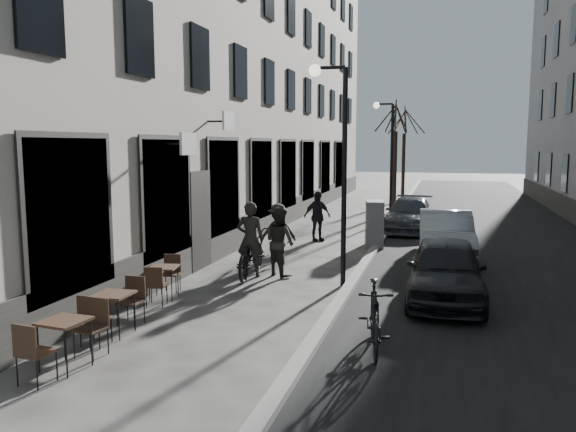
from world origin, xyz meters
The scene contains 21 objects.
ground centered at (0.00, 0.00, 0.00)m, with size 120.00×120.00×0.00m, color #3E3A38.
road centered at (3.85, 16.00, 0.00)m, with size 7.30×60.00×0.00m, color black.
kerb centered at (0.20, 16.00, 0.06)m, with size 0.25×60.00×0.12m, color slate.
building_left centered at (-6.00, 16.50, 8.00)m, with size 4.00×35.00×16.00m, color #AB9D8F.
streetlamp_near centered at (-0.17, 6.00, 3.16)m, with size 0.90×0.28×5.09m.
streetlamp_far centered at (-0.17, 18.00, 3.16)m, with size 0.90×0.28×5.09m.
tree_near centered at (-0.10, 21.00, 4.66)m, with size 2.40×2.40×5.70m.
tree_far centered at (-0.10, 27.00, 4.66)m, with size 2.40×2.40×5.70m.
bistro_set_a centered at (-3.09, 0.06, 0.46)m, with size 0.67×1.53×0.89m.
bistro_set_b centered at (-3.25, 1.59, 0.45)m, with size 0.60×1.47×0.87m.
bistro_set_c centered at (-3.51, 3.90, 0.43)m, with size 0.67×1.45×0.83m.
utility_cabinet centered at (0.10, 11.25, 0.75)m, with size 0.55×0.99×1.49m, color slate.
bicycle centered at (-2.40, 6.34, 0.58)m, with size 0.76×2.19×1.15m, color black.
cyclist_rider centered at (-2.40, 6.34, 0.94)m, with size 0.69×0.45×1.88m, color black.
pedestrian_near centered at (-1.72, 6.60, 0.87)m, with size 0.84×0.66×1.73m, color #272522.
pedestrian_mid centered at (-2.33, 8.53, 0.80)m, with size 1.04×0.60×1.60m, color #262321.
pedestrian_far centered at (-1.91, 11.80, 0.85)m, with size 1.00×0.42×1.71m, color black.
car_near centered at (2.30, 5.36, 0.66)m, with size 1.56×3.88×1.32m, color black.
car_mid centered at (2.30, 9.89, 0.69)m, with size 1.46×4.18×1.38m, color gray.
car_far centered at (1.00, 15.01, 0.62)m, with size 1.73×4.26×1.24m, color #32353B.
moped centered at (1.20, 2.00, 0.56)m, with size 0.52×1.85×1.11m, color black.
Camera 1 is at (2.18, -6.70, 3.30)m, focal length 35.00 mm.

